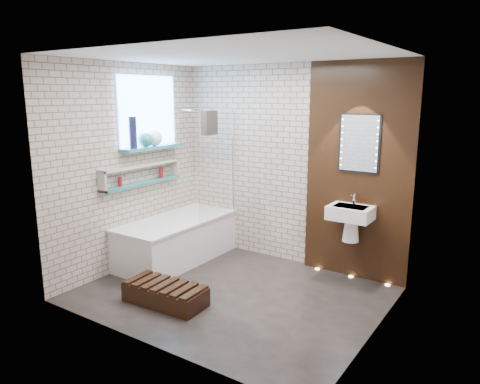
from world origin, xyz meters
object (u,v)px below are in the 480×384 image
Objects in this scene: washbasin at (351,218)px; walnut_step at (165,295)px; led_mirror at (359,143)px; bath_screen at (217,165)px; bathtub at (177,240)px.

washbasin reaches higher than walnut_step.
led_mirror is 2.79m from walnut_step.
bath_screen is 1.56× the size of walnut_step.
bath_screen is 1.89m from washbasin.
bathtub is 1.32m from walnut_step.
washbasin is 2.30m from walnut_step.
bathtub is at bearing -160.22° from led_mirror.
bath_screen is at bearing -169.34° from led_mirror.
led_mirror reaches higher than bath_screen.
bathtub is 1.93× the size of walnut_step.
bathtub is 1.14m from bath_screen.
bathtub reaches higher than walnut_step.
bath_screen is 2.00× the size of led_mirror.
walnut_step is at bearing -54.20° from bathtub.
walnut_step is at bearing -129.96° from washbasin.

